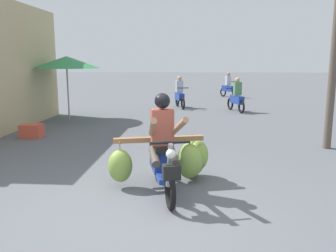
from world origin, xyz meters
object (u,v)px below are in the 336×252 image
Objects in this scene: motorbike_main_loaded at (172,157)px; motorbike_distant_ahead_right at (228,87)px; motorbike_distant_far_ahead at (180,95)px; motorbike_distant_ahead_left at (237,98)px; utility_pole at (336,30)px; produce_crate at (32,131)px; market_umbrella_near_shop at (66,62)px.

motorbike_main_loaded is 1.40× the size of motorbike_distant_ahead_right.
motorbike_main_loaded is 1.24× the size of motorbike_distant_far_ahead.
motorbike_distant_far_ahead is (-2.37, 1.08, 0.00)m from motorbike_distant_ahead_left.
motorbike_distant_ahead_left is 0.29× the size of utility_pole.
utility_pole is at bearing -84.14° from motorbike_distant_ahead_right.
motorbike_main_loaded reaches higher than motorbike_distant_far_ahead.
produce_crate is (-3.77, -6.49, -0.39)m from motorbike_distant_far_ahead.
motorbike_distant_ahead_left is 0.99× the size of motorbike_distant_far_ahead.
produce_crate is 8.03m from utility_pole.
utility_pole is (3.81, -7.15, 2.17)m from motorbike_distant_far_ahead.
motorbike_main_loaded reaches higher than motorbike_distant_ahead_right.
motorbike_main_loaded is 9.96m from motorbike_distant_far_ahead.
market_umbrella_near_shop reaches higher than motorbike_distant_ahead_left.
motorbike_distant_far_ahead is 7.51m from produce_crate.
motorbike_distant_ahead_left is (2.09, 8.88, 0.08)m from motorbike_main_loaded.
motorbike_main_loaded is at bearing -40.61° from produce_crate.
motorbike_distant_ahead_left is 1.12× the size of motorbike_distant_ahead_right.
market_umbrella_near_shop reaches higher than motorbike_distant_far_ahead.
produce_crate is (-0.02, -2.88, -1.83)m from market_umbrella_near_shop.
motorbike_distant_ahead_right is 12.18m from utility_pole.
motorbike_distant_ahead_right is 0.89× the size of motorbike_distant_far_ahead.
motorbike_main_loaded is 5.34m from produce_crate.
motorbike_main_loaded is 5.04m from utility_pole.
utility_pole reaches higher than motorbike_distant_far_ahead.
motorbike_main_loaded is at bearing -141.47° from utility_pole.
utility_pole is at bearing -25.14° from market_umbrella_near_shop.
motorbike_distant_ahead_left is 0.68× the size of market_umbrella_near_shop.
utility_pole reaches higher than motorbike_main_loaded.
motorbike_main_loaded is 3.51× the size of produce_crate.
motorbike_distant_far_ahead reaches higher than produce_crate.
market_umbrella_near_shop is 0.42× the size of utility_pole.
motorbike_distant_far_ahead is at bearing -118.48° from motorbike_distant_ahead_right.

